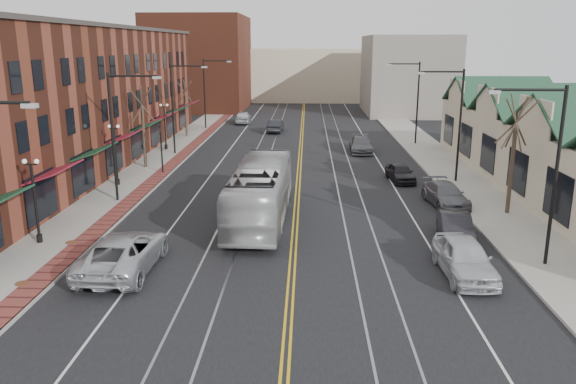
# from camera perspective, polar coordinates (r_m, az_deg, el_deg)

# --- Properties ---
(ground) EXTENTS (160.00, 160.00, 0.00)m
(ground) POSITION_cam_1_polar(r_m,az_deg,el_deg) (20.71, -0.00, -13.48)
(ground) COLOR black
(ground) RESTS_ON ground
(sidewalk_left) EXTENTS (4.00, 120.00, 0.15)m
(sidewalk_left) POSITION_cam_1_polar(r_m,az_deg,el_deg) (41.42, -15.82, 0.63)
(sidewalk_left) COLOR gray
(sidewalk_left) RESTS_ON ground
(sidewalk_right) EXTENTS (4.00, 120.00, 0.15)m
(sidewalk_right) POSITION_cam_1_polar(r_m,az_deg,el_deg) (41.05, 18.01, 0.34)
(sidewalk_right) COLOR gray
(sidewalk_right) RESTS_ON ground
(building_left) EXTENTS (10.00, 50.00, 11.00)m
(building_left) POSITION_cam_1_polar(r_m,az_deg,el_deg) (49.50, -21.65, 8.77)
(building_left) COLOR maroon
(building_left) RESTS_ON ground
(building_right) EXTENTS (8.00, 36.00, 4.60)m
(building_right) POSITION_cam_1_polar(r_m,az_deg,el_deg) (42.65, 26.03, 3.15)
(building_right) COLOR #B9A78E
(building_right) RESTS_ON ground
(backdrop_left) EXTENTS (14.00, 18.00, 14.00)m
(backdrop_left) POSITION_cam_1_polar(r_m,az_deg,el_deg) (89.83, -8.90, 12.83)
(backdrop_left) COLOR maroon
(backdrop_left) RESTS_ON ground
(backdrop_mid) EXTENTS (22.00, 14.00, 9.00)m
(backdrop_mid) POSITION_cam_1_polar(r_m,az_deg,el_deg) (103.37, 1.68, 11.84)
(backdrop_mid) COLOR #B9A78E
(backdrop_mid) RESTS_ON ground
(backdrop_right) EXTENTS (12.00, 16.00, 11.00)m
(backdrop_right) POSITION_cam_1_polar(r_m,az_deg,el_deg) (84.57, 12.02, 11.56)
(backdrop_right) COLOR slate
(backdrop_right) RESTS_ON ground
(streetlight_l_1) EXTENTS (3.33, 0.25, 8.00)m
(streetlight_l_1) POSITION_cam_1_polar(r_m,az_deg,el_deg) (36.48, -16.81, 6.63)
(streetlight_l_1) COLOR black
(streetlight_l_1) RESTS_ON sidewalk_left
(streetlight_l_2) EXTENTS (3.33, 0.25, 8.00)m
(streetlight_l_2) POSITION_cam_1_polar(r_m,az_deg,el_deg) (51.79, -11.19, 9.22)
(streetlight_l_2) COLOR black
(streetlight_l_2) RESTS_ON sidewalk_left
(streetlight_l_3) EXTENTS (3.33, 0.25, 8.00)m
(streetlight_l_3) POSITION_cam_1_polar(r_m,az_deg,el_deg) (67.42, -8.12, 10.58)
(streetlight_l_3) COLOR black
(streetlight_l_3) RESTS_ON sidewalk_left
(streetlight_r_0) EXTENTS (3.33, 0.25, 8.00)m
(streetlight_r_0) POSITION_cam_1_polar(r_m,az_deg,el_deg) (26.80, 24.86, 3.13)
(streetlight_r_0) COLOR black
(streetlight_r_0) RESTS_ON sidewalk_right
(streetlight_r_1) EXTENTS (3.33, 0.25, 8.00)m
(streetlight_r_1) POSITION_cam_1_polar(r_m,az_deg,el_deg) (41.83, 16.55, 7.62)
(streetlight_r_1) COLOR black
(streetlight_r_1) RESTS_ON sidewalk_right
(streetlight_r_2) EXTENTS (3.33, 0.25, 8.00)m
(streetlight_r_2) POSITION_cam_1_polar(r_m,az_deg,el_deg) (57.38, 12.63, 9.66)
(streetlight_r_2) COLOR black
(streetlight_r_2) RESTS_ON sidewalk_right
(lamppost_l_1) EXTENTS (0.84, 0.28, 4.27)m
(lamppost_l_1) POSITION_cam_1_polar(r_m,az_deg,el_deg) (30.44, -24.28, -1.02)
(lamppost_l_1) COLOR black
(lamppost_l_1) RESTS_ON sidewalk_left
(lamppost_l_2) EXTENTS (0.84, 0.28, 4.27)m
(lamppost_l_2) POSITION_cam_1_polar(r_m,az_deg,el_deg) (41.23, -17.09, 3.50)
(lamppost_l_2) COLOR black
(lamppost_l_2) RESTS_ON sidewalk_left
(lamppost_l_3) EXTENTS (0.84, 0.28, 4.27)m
(lamppost_l_3) POSITION_cam_1_polar(r_m,az_deg,el_deg) (54.46, -12.38, 6.42)
(lamppost_l_3) COLOR black
(lamppost_l_3) RESTS_ON sidewalk_left
(tree_left_near) EXTENTS (1.78, 1.37, 6.48)m
(tree_left_near) POSITION_cam_1_polar(r_m,az_deg,el_deg) (46.57, -14.50, 6.56)
(tree_left_near) COLOR #382B21
(tree_left_near) RESTS_ON sidewalk_left
(tree_left_far) EXTENTS (1.66, 1.28, 6.02)m
(tree_left_far) POSITION_cam_1_polar(r_m,az_deg,el_deg) (61.99, -10.36, 8.51)
(tree_left_far) COLOR #382B21
(tree_left_far) RESTS_ON sidewalk_left
(tree_right_mid) EXTENTS (1.90, 1.46, 6.93)m
(tree_right_mid) POSITION_cam_1_polar(r_m,az_deg,el_deg) (34.87, 21.90, 3.72)
(tree_right_mid) COLOR #382B21
(tree_right_mid) RESTS_ON sidewalk_right
(manhole_mid) EXTENTS (0.60, 0.60, 0.02)m
(manhole_mid) POSITION_cam_1_polar(r_m,az_deg,el_deg) (26.15, -25.38, -8.37)
(manhole_mid) COLOR #592D19
(manhole_mid) RESTS_ON sidewalk_left
(manhole_far) EXTENTS (0.60, 0.60, 0.02)m
(manhole_far) POSITION_cam_1_polar(r_m,az_deg,el_deg) (30.35, -21.15, -4.79)
(manhole_far) COLOR #592D19
(manhole_far) RESTS_ON sidewalk_left
(traffic_signal) EXTENTS (0.18, 0.15, 3.80)m
(traffic_signal) POSITION_cam_1_polar(r_m,az_deg,el_deg) (44.33, -12.76, 4.74)
(traffic_signal) COLOR black
(traffic_signal) RESTS_ON sidewalk_left
(transit_bus) EXTENTS (3.14, 12.00, 3.32)m
(transit_bus) POSITION_cam_1_polar(r_m,az_deg,el_deg) (31.92, -2.80, -0.01)
(transit_bus) COLOR #B6B7B9
(transit_bus) RESTS_ON ground
(parked_suv) EXTENTS (2.93, 6.21, 1.72)m
(parked_suv) POSITION_cam_1_polar(r_m,az_deg,el_deg) (26.08, -16.40, -5.91)
(parked_suv) COLOR silver
(parked_suv) RESTS_ON ground
(parked_car_a) EXTENTS (2.14, 4.97, 1.67)m
(parked_car_a) POSITION_cam_1_polar(r_m,az_deg,el_deg) (25.66, 17.49, -6.40)
(parked_car_a) COLOR silver
(parked_car_a) RESTS_ON ground
(parked_car_b) EXTENTS (2.02, 4.48, 1.43)m
(parked_car_b) POSITION_cam_1_polar(r_m,az_deg,el_deg) (29.95, 16.63, -3.53)
(parked_car_b) COLOR black
(parked_car_b) RESTS_ON ground
(parked_car_c) EXTENTS (2.50, 5.02, 1.40)m
(parked_car_c) POSITION_cam_1_polar(r_m,az_deg,el_deg) (36.39, 15.71, -0.27)
(parked_car_c) COLOR slate
(parked_car_c) RESTS_ON ground
(parked_car_d) EXTENTS (2.04, 4.07, 1.33)m
(parked_car_d) POSITION_cam_1_polar(r_m,az_deg,el_deg) (42.06, 11.35, 1.94)
(parked_car_d) COLOR black
(parked_car_d) RESTS_ON ground
(distant_car_left) EXTENTS (1.82, 4.49, 1.45)m
(distant_car_left) POSITION_cam_1_polar(r_m,az_deg,el_deg) (64.79, -1.28, 6.73)
(distant_car_left) COLOR black
(distant_car_left) RESTS_ON ground
(distant_car_right) EXTENTS (2.14, 5.04, 1.45)m
(distant_car_right) POSITION_cam_1_polar(r_m,az_deg,el_deg) (52.99, 7.43, 4.80)
(distant_car_right) COLOR slate
(distant_car_right) RESTS_ON ground
(distant_car_far) EXTENTS (2.03, 4.72, 1.59)m
(distant_car_far) POSITION_cam_1_polar(r_m,az_deg,el_deg) (72.22, -4.59, 7.58)
(distant_car_far) COLOR silver
(distant_car_far) RESTS_ON ground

